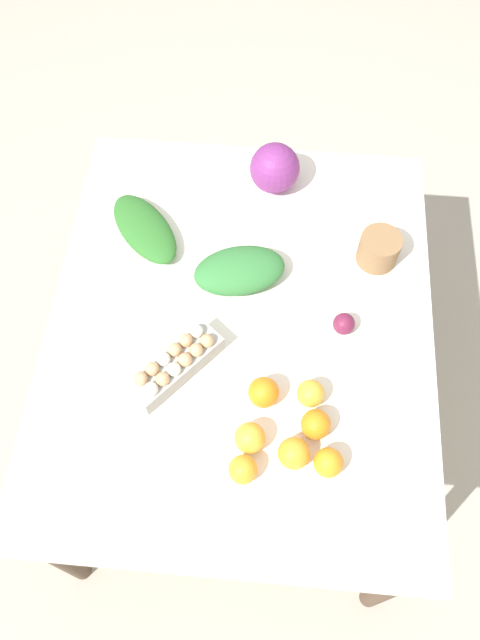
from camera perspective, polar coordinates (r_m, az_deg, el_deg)
ground_plane at (r=2.45m, az=0.00°, el=-8.50°), size 8.00×8.00×0.00m
dining_table at (r=1.85m, az=0.00°, el=-1.53°), size 1.35×1.10×0.73m
cabbage_purple at (r=2.02m, az=3.20°, el=13.69°), size 0.16×0.16×0.16m
egg_carton at (r=1.68m, az=-5.94°, el=-4.01°), size 0.27×0.25×0.09m
paper_bag at (r=1.90m, az=12.58°, el=6.34°), size 0.12×0.12×0.10m
greens_bunch_scallion at (r=1.82m, az=-0.04°, el=4.55°), size 0.23×0.30×0.09m
greens_bunch_beet_tops at (r=1.94m, az=-8.72°, el=8.27°), size 0.32×0.30×0.06m
beet_root at (r=1.77m, az=9.48°, el=-0.34°), size 0.06×0.06×0.06m
orange_0 at (r=1.63m, az=6.95°, el=-9.45°), size 0.08×0.08×0.08m
orange_1 at (r=1.60m, az=4.95°, el=-12.04°), size 0.08×0.08×0.08m
orange_2 at (r=1.58m, az=0.27°, el=-13.51°), size 0.07×0.07×0.07m
orange_3 at (r=1.60m, az=0.91°, el=-10.73°), size 0.08×0.08×0.08m
orange_4 at (r=1.60m, az=8.09°, el=-12.78°), size 0.08×0.08×0.08m
orange_5 at (r=1.66m, az=6.47°, el=-6.69°), size 0.07×0.07×0.07m
orange_6 at (r=1.64m, az=2.17°, el=-6.62°), size 0.08×0.08×0.08m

